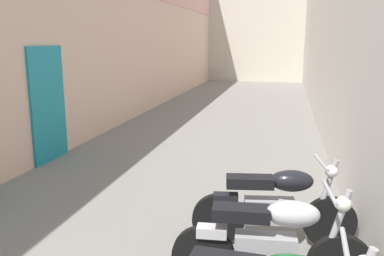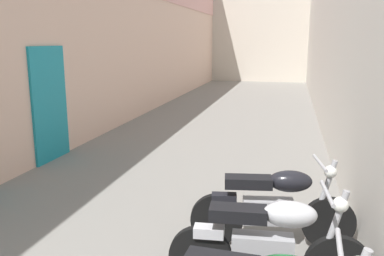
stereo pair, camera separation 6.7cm
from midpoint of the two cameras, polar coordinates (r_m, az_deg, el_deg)
name	(u,v)px [view 2 (the right image)]	position (r m, az deg, el deg)	size (l,w,h in m)	color
ground_plane	(208,139)	(9.63, 2.54, -1.54)	(40.36, 40.36, 0.00)	slate
building_left	(124,4)	(12.09, -9.40, 16.95)	(0.45, 24.36, 6.59)	beige
building_far_end	(261,22)	(24.45, 9.82, 14.56)	(8.33, 2.00, 6.70)	beige
motorcycle_fourth	(269,242)	(3.89, 11.39, -15.49)	(1.85, 0.58, 1.04)	black
motorcycle_fifth	(274,204)	(4.69, 11.89, -10.55)	(1.84, 0.58, 1.04)	black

